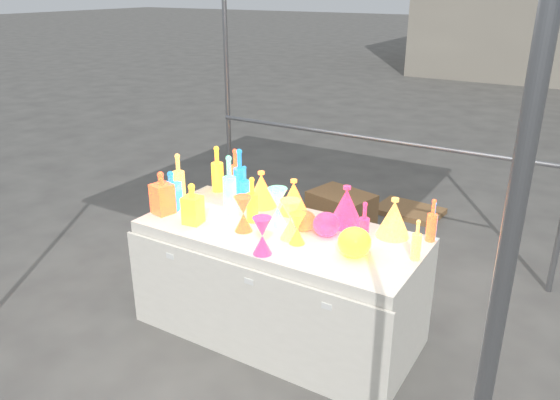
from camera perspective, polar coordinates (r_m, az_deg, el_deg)
The scene contains 31 objects.
ground at distance 3.82m, azimuth 0.00°, elevation -13.35°, with size 80.00×80.00×0.00m, color slate.
display_table at distance 3.62m, azimuth -0.08°, elevation -8.56°, with size 1.84×0.83×0.75m.
cardboard_box_closed at distance 5.11m, azimuth 6.38°, elevation -1.42°, with size 0.55×0.40×0.40m, color #9B6F46.
cardboard_box_flat at distance 5.75m, azimuth 13.35°, elevation -1.10°, with size 0.64×0.46×0.05m, color #9B6F46.
bottle_0 at distance 4.06m, azimuth -6.57°, elevation 3.26°, with size 0.09×0.09×0.35m, color red, non-canonical shape.
bottle_1 at distance 3.77m, azimuth -3.71°, elevation 1.48°, with size 0.07×0.07×0.29m, color #157826, non-canonical shape.
bottle_2 at distance 3.96m, azimuth -4.67°, elevation 2.91°, with size 0.08×0.08×0.35m, color orange, non-canonical shape.
bottle_3 at distance 4.07m, azimuth -6.58°, elevation 2.73°, with size 0.07×0.07×0.27m, color #1B3DA2, non-canonical shape.
bottle_4 at distance 3.88m, azimuth -10.53°, elevation 2.27°, with size 0.08×0.08×0.36m, color #15866C, non-canonical shape.
bottle_5 at distance 3.61m, azimuth -5.29°, elevation 1.53°, with size 0.09×0.09×0.41m, color #D52A7B, non-canonical shape.
bottle_6 at distance 3.51m, azimuth -2.93°, elevation 0.04°, with size 0.08×0.08×0.30m, color red, non-canonical shape.
bottle_7 at distance 3.84m, azimuth -4.22°, elevation 2.58°, with size 0.09×0.09×0.39m, color #157826, non-canonical shape.
decanter_0 at distance 3.53m, azimuth -9.13°, elevation -0.37°, with size 0.11×0.11×0.27m, color red, non-canonical shape.
decanter_1 at distance 3.72m, azimuth -12.24°, elevation 0.76°, with size 0.13×0.13×0.30m, color orange, non-canonical shape.
decanter_2 at distance 3.79m, azimuth -11.27°, elevation 1.03°, with size 0.11×0.11×0.27m, color #157826, non-canonical shape.
hourglass_0 at distance 3.39m, azimuth -3.85°, elevation -1.46°, with size 0.11×0.11×0.23m, color orange, non-canonical shape.
hourglass_1 at distance 3.10m, azimuth -1.87°, elevation -3.77°, with size 0.11×0.11×0.22m, color #1B3DA2, non-canonical shape.
hourglass_2 at distance 3.28m, azimuth 1.09°, elevation -2.05°, with size 0.13×0.13×0.25m, color #15866C, non-canonical shape.
hourglass_3 at distance 3.46m, azimuth -0.26°, elevation -0.74°, with size 0.13×0.13×0.25m, color #D52A7B, non-canonical shape.
hourglass_4 at distance 3.23m, azimuth 1.80°, elevation -3.00°, with size 0.10×0.10×0.19m, color red, non-canonical shape.
globe_0 at distance 3.12m, azimuth 7.78°, elevation -4.55°, with size 0.19×0.19×0.15m, color red, non-canonical shape.
globe_2 at distance 3.42m, azimuth 2.59°, elevation -2.29°, with size 0.14×0.14×0.12m, color orange, non-canonical shape.
globe_3 at distance 3.35m, azimuth 4.88°, elevation -2.68°, with size 0.17×0.17×0.13m, color #1B3DA2, non-canonical shape.
lampshade_0 at distance 3.77m, azimuth -1.95°, elevation 1.18°, with size 0.21×0.21×0.25m, color #F5F233, non-canonical shape.
lampshade_1 at distance 3.65m, azimuth 1.43°, elevation 0.40°, with size 0.20×0.20×0.24m, color #F5F233, non-canonical shape.
lampshade_2 at distance 3.49m, azimuth 6.94°, elevation -0.59°, with size 0.23×0.23×0.27m, color #1B3DA2, non-canonical shape.
lampshade_3 at distance 3.38m, azimuth 11.81°, elevation -1.77°, with size 0.21×0.21×0.25m, color #15866C, non-canonical shape.
bottle_8 at distance 3.39m, azimuth 15.68°, elevation -2.10°, with size 0.06×0.06×0.25m, color #157826, non-canonical shape.
bottle_9 at distance 3.37m, azimuth 15.61°, elevation -2.03°, with size 0.06×0.06×0.27m, color orange, non-canonical shape.
bottle_10 at distance 3.20m, azimuth 8.77°, elevation -2.57°, with size 0.06×0.06×0.29m, color #1B3DA2, non-canonical shape.
bottle_11 at distance 3.13m, azimuth 14.10°, elevation -4.06°, with size 0.05×0.05×0.24m, color #15866C, non-canonical shape.
Camera 1 is at (1.63, -2.68, 2.19)m, focal length 35.00 mm.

